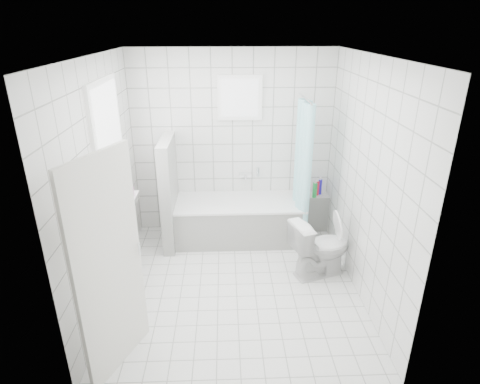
{
  "coord_description": "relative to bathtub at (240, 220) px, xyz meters",
  "views": [
    {
      "loc": [
        -0.11,
        -3.98,
        2.89
      ],
      "look_at": [
        0.06,
        0.35,
        1.05
      ],
      "focal_mm": 30.0,
      "sensor_mm": 36.0,
      "label": 1
    }
  ],
  "objects": [
    {
      "name": "ground",
      "position": [
        -0.08,
        -1.12,
        -0.29
      ],
      "size": [
        3.0,
        3.0,
        0.0
      ],
      "primitive_type": "plane",
      "color": "white",
      "rests_on": "ground"
    },
    {
      "name": "ceiling",
      "position": [
        -0.08,
        -1.12,
        2.31
      ],
      "size": [
        3.0,
        3.0,
        0.0
      ],
      "primitive_type": "plane",
      "rotation": [
        3.14,
        0.0,
        0.0
      ],
      "color": "white",
      "rests_on": "ground"
    },
    {
      "name": "wall_back",
      "position": [
        -0.08,
        0.38,
        1.01
      ],
      "size": [
        2.8,
        0.02,
        2.6
      ],
      "primitive_type": "cube",
      "color": "white",
      "rests_on": "ground"
    },
    {
      "name": "wall_front",
      "position": [
        -0.08,
        -2.62,
        1.01
      ],
      "size": [
        2.8,
        0.02,
        2.6
      ],
      "primitive_type": "cube",
      "color": "white",
      "rests_on": "ground"
    },
    {
      "name": "wall_left",
      "position": [
        -1.48,
        -1.12,
        1.01
      ],
      "size": [
        0.02,
        3.0,
        2.6
      ],
      "primitive_type": "cube",
      "color": "white",
      "rests_on": "ground"
    },
    {
      "name": "wall_right",
      "position": [
        1.32,
        -1.12,
        1.01
      ],
      "size": [
        0.02,
        3.0,
        2.6
      ],
      "primitive_type": "cube",
      "color": "white",
      "rests_on": "ground"
    },
    {
      "name": "window_left",
      "position": [
        -1.44,
        -0.82,
        1.31
      ],
      "size": [
        0.01,
        0.9,
        1.4
      ],
      "primitive_type": "cube",
      "color": "white",
      "rests_on": "wall_left"
    },
    {
      "name": "window_back",
      "position": [
        0.02,
        0.33,
        1.66
      ],
      "size": [
        0.5,
        0.01,
        0.5
      ],
      "primitive_type": "cube",
      "color": "white",
      "rests_on": "wall_back"
    },
    {
      "name": "window_sill",
      "position": [
        -1.39,
        -0.82,
        0.57
      ],
      "size": [
        0.18,
        1.02,
        0.08
      ],
      "primitive_type": "cube",
      "color": "white",
      "rests_on": "wall_left"
    },
    {
      "name": "door",
      "position": [
        -1.17,
        -2.24,
        0.71
      ],
      "size": [
        0.36,
        0.75,
        2.0
      ],
      "primitive_type": "cube",
      "rotation": [
        0.0,
        0.0,
        -0.42
      ],
      "color": "silver",
      "rests_on": "ground"
    },
    {
      "name": "bathtub",
      "position": [
        0.0,
        0.0,
        0.0
      ],
      "size": [
        1.79,
        0.77,
        0.58
      ],
      "color": "white",
      "rests_on": "ground"
    },
    {
      "name": "partition_wall",
      "position": [
        -0.96,
        -0.05,
        0.46
      ],
      "size": [
        0.15,
        0.85,
        1.5
      ],
      "primitive_type": "cube",
      "color": "white",
      "rests_on": "ground"
    },
    {
      "name": "tiled_ledge",
      "position": [
        1.16,
        0.25,
        -0.02
      ],
      "size": [
        0.4,
        0.24,
        0.55
      ],
      "primitive_type": "cube",
      "color": "white",
      "rests_on": "ground"
    },
    {
      "name": "toilet",
      "position": [
        0.95,
        -0.94,
        0.08
      ],
      "size": [
        0.83,
        0.63,
        0.75
      ],
      "primitive_type": "imported",
      "rotation": [
        0.0,
        0.0,
        1.89
      ],
      "color": "white",
      "rests_on": "ground"
    },
    {
      "name": "curtain_rod",
      "position": [
        0.83,
        -0.02,
        1.71
      ],
      "size": [
        0.02,
        0.8,
        0.02
      ],
      "primitive_type": "cylinder",
      "rotation": [
        1.57,
        0.0,
        0.0
      ],
      "color": "silver",
      "rests_on": "wall_back"
    },
    {
      "name": "shower_curtain",
      "position": [
        0.83,
        -0.16,
        0.81
      ],
      "size": [
        0.14,
        0.48,
        1.78
      ],
      "primitive_type": null,
      "color": "#47C9D1",
      "rests_on": "curtain_rod"
    },
    {
      "name": "tub_faucet",
      "position": [
        0.1,
        0.33,
        0.56
      ],
      "size": [
        0.18,
        0.06,
        0.06
      ],
      "primitive_type": "cube",
      "color": "silver",
      "rests_on": "wall_back"
    },
    {
      "name": "sill_bottles",
      "position": [
        -1.38,
        -0.9,
        0.73
      ],
      "size": [
        0.17,
        0.8,
        0.31
      ],
      "color": "#37C3F8",
      "rests_on": "window_sill"
    },
    {
      "name": "ledge_bottles",
      "position": [
        1.14,
        0.24,
        0.37
      ],
      "size": [
        0.16,
        0.18,
        0.23
      ],
      "color": "green",
      "rests_on": "tiled_ledge"
    }
  ]
}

